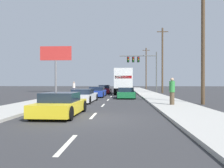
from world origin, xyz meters
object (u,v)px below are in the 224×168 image
object	(u,v)px
box_truck	(123,80)
utility_pole_far	(146,68)
car_green	(126,93)
car_blue	(97,92)
car_white	(84,96)
utility_pole_mid	(162,60)
pedestrian_near_corner	(74,88)
roadside_billboard	(56,58)
traffic_signal_mast	(140,62)
utility_pole_near	(203,36)
pedestrian_mid_block	(172,91)
car_maroon	(105,90)
car_yellow	(61,105)

from	to	relation	value
box_truck	utility_pole_far	world-z (taller)	utility_pole_far
car_green	utility_pole_far	distance (m)	31.79
car_blue	car_white	xyz separation A→B (m)	(-0.29, -7.14, -0.03)
utility_pole_mid	pedestrian_near_corner	size ratio (longest dim) A/B	6.23
utility_pole_far	roadside_billboard	distance (m)	25.10
traffic_signal_mast	utility_pole_far	bearing A→B (deg)	80.15
utility_pole_near	pedestrian_mid_block	distance (m)	5.16
utility_pole_mid	car_maroon	bearing A→B (deg)	-170.07
car_white	pedestrian_mid_block	distance (m)	7.48
car_yellow	utility_pole_near	size ratio (longest dim) A/B	0.40
utility_pole_near	car_yellow	bearing A→B (deg)	-147.14
car_maroon	car_green	size ratio (longest dim) A/B	1.14
car_maroon	pedestrian_near_corner	world-z (taller)	pedestrian_near_corner
box_truck	traffic_signal_mast	bearing A→B (deg)	68.39
utility_pole_near	car_green	bearing A→B (deg)	132.27
car_green	pedestrian_near_corner	size ratio (longest dim) A/B	2.42
roadside_billboard	traffic_signal_mast	bearing A→B (deg)	8.89
car_green	roadside_billboard	distance (m)	18.01
car_maroon	box_truck	xyz separation A→B (m)	(2.96, -2.44, 1.41)
car_green	utility_pole_near	xyz separation A→B (m)	(5.81, -6.39, 4.66)
car_yellow	utility_pole_near	distance (m)	11.95
traffic_signal_mast	car_maroon	bearing A→B (deg)	-141.00
utility_pole_mid	pedestrian_near_corner	world-z (taller)	utility_pole_mid
car_white	box_truck	xyz separation A→B (m)	(3.40, 12.63, 1.48)
utility_pole_far	car_green	bearing A→B (deg)	-99.81
box_truck	car_green	bearing A→B (deg)	-87.96
car_yellow	box_truck	size ratio (longest dim) A/B	0.52
car_blue	pedestrian_mid_block	world-z (taller)	pedestrian_mid_block
roadside_billboard	pedestrian_near_corner	size ratio (longest dim) A/B	4.66
car_yellow	utility_pole_near	xyz separation A→B (m)	(9.24, 5.97, 4.66)
utility_pole_mid	car_white	bearing A→B (deg)	-120.06
utility_pole_mid	roadside_billboard	world-z (taller)	utility_pole_mid
traffic_signal_mast	pedestrian_mid_block	xyz separation A→B (m)	(0.59, -22.81, -4.20)
car_maroon	roadside_billboard	world-z (taller)	roadside_billboard
pedestrian_near_corner	pedestrian_mid_block	xyz separation A→B (m)	(10.31, -14.35, 0.10)
car_blue	utility_pole_near	distance (m)	13.42
car_blue	roadside_billboard	distance (m)	14.33
car_blue	traffic_signal_mast	xyz separation A→B (m)	(5.93, 12.62, 4.73)
car_white	car_green	world-z (taller)	car_green
car_yellow	roadside_billboard	world-z (taller)	roadside_billboard
car_maroon	car_yellow	world-z (taller)	car_maroon
utility_pole_far	utility_pole_mid	bearing A→B (deg)	-88.12
box_truck	utility_pole_far	distance (m)	24.16
car_blue	pedestrian_near_corner	xyz separation A→B (m)	(-3.79, 4.15, 0.43)
car_yellow	car_green	size ratio (longest dim) A/B	1.00
car_maroon	utility_pole_mid	distance (m)	10.51
pedestrian_near_corner	pedestrian_mid_block	bearing A→B (deg)	-54.30
utility_pole_mid	utility_pole_far	world-z (taller)	utility_pole_mid
car_maroon	utility_pole_far	world-z (taller)	utility_pole_far
roadside_billboard	box_truck	bearing A→B (deg)	-23.06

